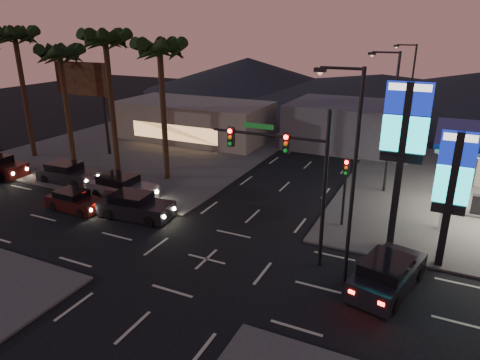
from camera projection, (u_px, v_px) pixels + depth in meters
The scene contains 23 objects.
ground at pixel (206, 259), 22.43m from camera, with size 140.00×140.00×0.00m, color black.
corner_lot_nw at pixel (146, 149), 42.49m from camera, with size 24.00×24.00×0.12m, color #47443F.
pylon_sign_tall at pixel (404, 134), 21.51m from camera, with size 2.20×0.35×9.00m.
pylon_sign_short at pixel (453, 180), 20.23m from camera, with size 1.60×0.35×7.00m.
traffic_signal_mast at pixel (291, 163), 20.84m from camera, with size 6.10×0.39×8.00m.
pedestal_signal at pixel (345, 181), 25.15m from camera, with size 0.32×0.39×4.30m.
streetlight_near at pixel (350, 168), 18.61m from camera, with size 2.14×0.25×10.00m.
streetlight_mid at pixel (390, 115), 29.65m from camera, with size 2.14×0.25×10.00m.
streetlight_far at pixel (409, 90), 41.55m from camera, with size 2.14×0.25×10.00m.
palm_a at pixel (160, 57), 30.98m from camera, with size 4.41×4.41×10.86m.
palm_b at pixel (106, 48), 32.82m from camera, with size 4.41×4.41×11.46m.
palm_c at pixel (60, 61), 35.21m from camera, with size 4.41×4.41×10.26m.
palm_d at pixel (16, 44), 36.81m from camera, with size 4.41×4.41×11.66m.
billboard at pixel (82, 86), 39.65m from camera, with size 6.00×0.30×8.50m.
building_far_west at pixel (194, 120), 46.13m from camera, with size 16.00×8.00×4.00m, color #726B5B.
building_far_mid at pixel (351, 125), 42.98m from camera, with size 12.00×9.00×4.40m, color #4C4C51.
hill_left at pixel (248, 74), 82.54m from camera, with size 40.00×40.00×6.00m, color black.
hill_center at pixel (381, 86), 72.75m from camera, with size 60.00×60.00×4.00m, color black.
car_lane_a_front at pixel (135, 206), 27.20m from camera, with size 4.97×2.41×1.57m.
car_lane_a_mid at pixel (74, 201), 28.36m from camera, with size 4.08×1.82×1.31m.
car_lane_b_front at pixel (122, 188), 30.21m from camera, with size 5.13×2.28×1.65m.
car_lane_b_mid at pixel (67, 174), 33.28m from camera, with size 4.93×2.24×1.58m.
suv_station at pixel (387, 275), 19.66m from camera, with size 3.12×5.17×1.62m.
Camera 1 is at (10.08, -17.04, 11.48)m, focal length 32.00 mm.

